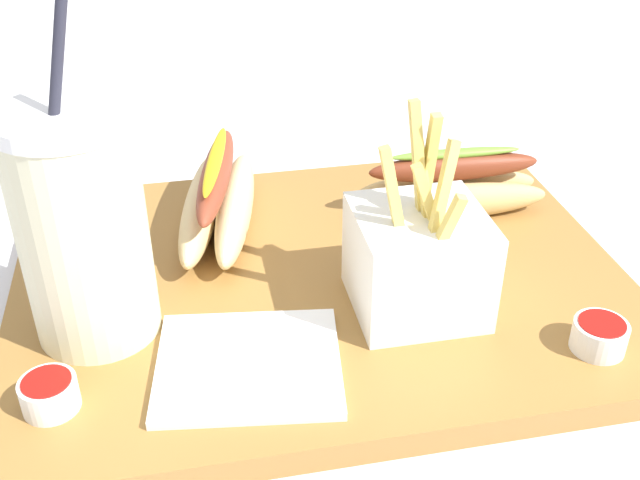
{
  "coord_description": "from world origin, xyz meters",
  "views": [
    {
      "loc": [
        -0.1,
        -0.49,
        0.36
      ],
      "look_at": [
        0.0,
        0.0,
        0.05
      ],
      "focal_mm": 42.78,
      "sensor_mm": 36.0,
      "label": 1
    }
  ],
  "objects_px": {
    "napkin_stack": "(249,364)",
    "ketchup_cup_2": "(49,393)",
    "hot_dog_2": "(218,199)",
    "ketchup_cup_1": "(600,335)",
    "soda_cup": "(82,227)",
    "hot_dog_1": "(452,187)",
    "fries_basket": "(418,259)"
  },
  "relations": [
    {
      "from": "ketchup_cup_2",
      "to": "soda_cup",
      "type": "bearing_deg",
      "value": 70.77
    },
    {
      "from": "fries_basket",
      "to": "hot_dog_2",
      "type": "bearing_deg",
      "value": 132.79
    },
    {
      "from": "ketchup_cup_1",
      "to": "ketchup_cup_2",
      "type": "bearing_deg",
      "value": 177.57
    },
    {
      "from": "soda_cup",
      "to": "ketchup_cup_2",
      "type": "bearing_deg",
      "value": -109.23
    },
    {
      "from": "ketchup_cup_2",
      "to": "hot_dog_2",
      "type": "bearing_deg",
      "value": 58.42
    },
    {
      "from": "hot_dog_1",
      "to": "ketchup_cup_1",
      "type": "xyz_separation_m",
      "value": [
        0.03,
        -0.2,
        -0.01
      ]
    },
    {
      "from": "fries_basket",
      "to": "napkin_stack",
      "type": "height_order",
      "value": "fries_basket"
    },
    {
      "from": "soda_cup",
      "to": "fries_basket",
      "type": "relative_size",
      "value": 1.57
    },
    {
      "from": "soda_cup",
      "to": "fries_basket",
      "type": "xyz_separation_m",
      "value": [
        0.23,
        -0.02,
        -0.04
      ]
    },
    {
      "from": "hot_dog_1",
      "to": "ketchup_cup_1",
      "type": "relative_size",
      "value": 4.5
    },
    {
      "from": "hot_dog_1",
      "to": "napkin_stack",
      "type": "bearing_deg",
      "value": -139.25
    },
    {
      "from": "soda_cup",
      "to": "hot_dog_2",
      "type": "distance_m",
      "value": 0.17
    },
    {
      "from": "ketchup_cup_1",
      "to": "hot_dog_2",
      "type": "bearing_deg",
      "value": 138.14
    },
    {
      "from": "napkin_stack",
      "to": "hot_dog_2",
      "type": "bearing_deg",
      "value": 90.72
    },
    {
      "from": "napkin_stack",
      "to": "ketchup_cup_2",
      "type": "bearing_deg",
      "value": -174.66
    },
    {
      "from": "ketchup_cup_1",
      "to": "ketchup_cup_2",
      "type": "xyz_separation_m",
      "value": [
        -0.36,
        0.02,
        -0.0
      ]
    },
    {
      "from": "hot_dog_1",
      "to": "ketchup_cup_2",
      "type": "height_order",
      "value": "hot_dog_1"
    },
    {
      "from": "fries_basket",
      "to": "ketchup_cup_2",
      "type": "xyz_separation_m",
      "value": [
        -0.25,
        -0.06,
        -0.03
      ]
    },
    {
      "from": "soda_cup",
      "to": "ketchup_cup_1",
      "type": "xyz_separation_m",
      "value": [
        0.34,
        -0.09,
        -0.07
      ]
    },
    {
      "from": "napkin_stack",
      "to": "soda_cup",
      "type": "bearing_deg",
      "value": 146.53
    },
    {
      "from": "fries_basket",
      "to": "ketchup_cup_1",
      "type": "xyz_separation_m",
      "value": [
        0.11,
        -0.07,
        -0.03
      ]
    },
    {
      "from": "hot_dog_1",
      "to": "ketchup_cup_2",
      "type": "distance_m",
      "value": 0.38
    },
    {
      "from": "fries_basket",
      "to": "ketchup_cup_1",
      "type": "height_order",
      "value": "fries_basket"
    },
    {
      "from": "ketchup_cup_2",
      "to": "napkin_stack",
      "type": "bearing_deg",
      "value": 5.34
    },
    {
      "from": "soda_cup",
      "to": "ketchup_cup_2",
      "type": "height_order",
      "value": "soda_cup"
    },
    {
      "from": "hot_dog_1",
      "to": "ketchup_cup_1",
      "type": "bearing_deg",
      "value": -80.35
    },
    {
      "from": "soda_cup",
      "to": "hot_dog_1",
      "type": "distance_m",
      "value": 0.33
    },
    {
      "from": "fries_basket",
      "to": "ketchup_cup_1",
      "type": "relative_size",
      "value": 4.22
    },
    {
      "from": "hot_dog_1",
      "to": "napkin_stack",
      "type": "xyz_separation_m",
      "value": [
        -0.2,
        -0.17,
        -0.02
      ]
    },
    {
      "from": "napkin_stack",
      "to": "hot_dog_1",
      "type": "bearing_deg",
      "value": 40.75
    },
    {
      "from": "ketchup_cup_1",
      "to": "ketchup_cup_2",
      "type": "distance_m",
      "value": 0.36
    },
    {
      "from": "hot_dog_2",
      "to": "ketchup_cup_1",
      "type": "bearing_deg",
      "value": -41.86
    }
  ]
}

